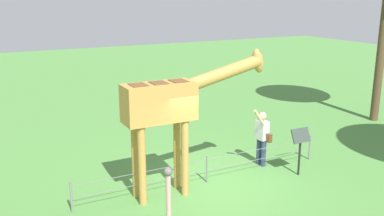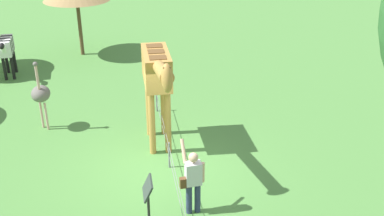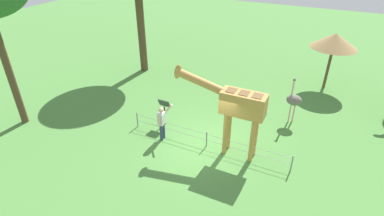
# 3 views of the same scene
# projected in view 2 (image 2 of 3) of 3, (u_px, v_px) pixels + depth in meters

# --- Properties ---
(ground_plane) EXTENTS (60.00, 60.00, 0.00)m
(ground_plane) POSITION_uv_depth(u_px,v_px,m) (165.00, 168.00, 12.36)
(ground_plane) COLOR #4C843D
(giraffe) EXTENTS (3.81, 0.70, 3.48)m
(giraffe) POSITION_uv_depth(u_px,v_px,m) (158.00, 76.00, 12.33)
(giraffe) COLOR #BC8942
(giraffe) RESTS_ON ground_plane
(visitor) EXTENTS (0.58, 0.58, 1.75)m
(visitor) POSITION_uv_depth(u_px,v_px,m) (193.00, 179.00, 10.29)
(visitor) COLOR navy
(visitor) RESTS_ON ground_plane
(zebra) EXTENTS (1.82, 0.53, 1.66)m
(zebra) POSITION_uv_depth(u_px,v_px,m) (6.00, 48.00, 17.85)
(zebra) COLOR black
(zebra) RESTS_ON ground_plane
(ostrich) EXTENTS (0.70, 0.56, 2.25)m
(ostrich) POSITION_uv_depth(u_px,v_px,m) (41.00, 94.00, 13.88)
(ostrich) COLOR #CC9E93
(ostrich) RESTS_ON ground_plane
(info_sign) EXTENTS (0.56, 0.21, 1.32)m
(info_sign) POSITION_uv_depth(u_px,v_px,m) (148.00, 195.00, 9.68)
(info_sign) COLOR black
(info_sign) RESTS_ON ground_plane
(wire_fence) EXTENTS (7.05, 0.05, 0.75)m
(wire_fence) POSITION_uv_depth(u_px,v_px,m) (169.00, 154.00, 12.20)
(wire_fence) COLOR slate
(wire_fence) RESTS_ON ground_plane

